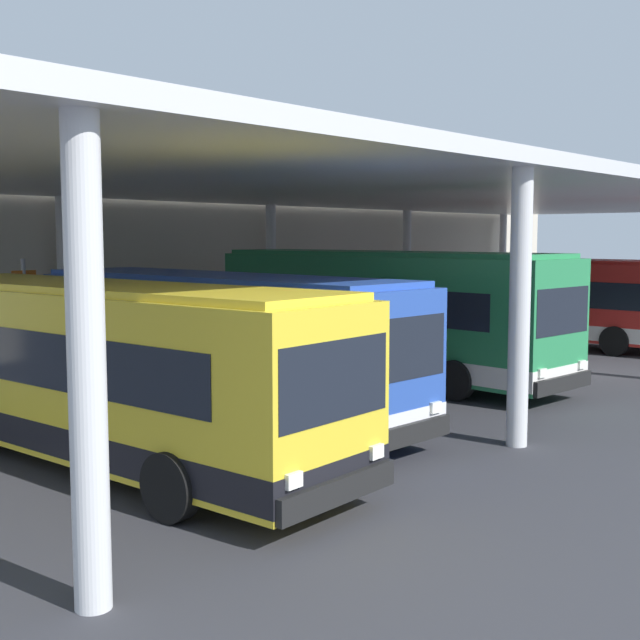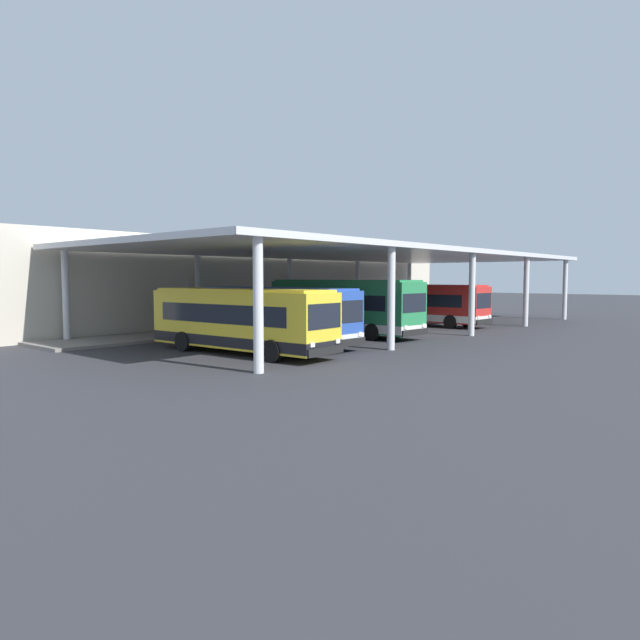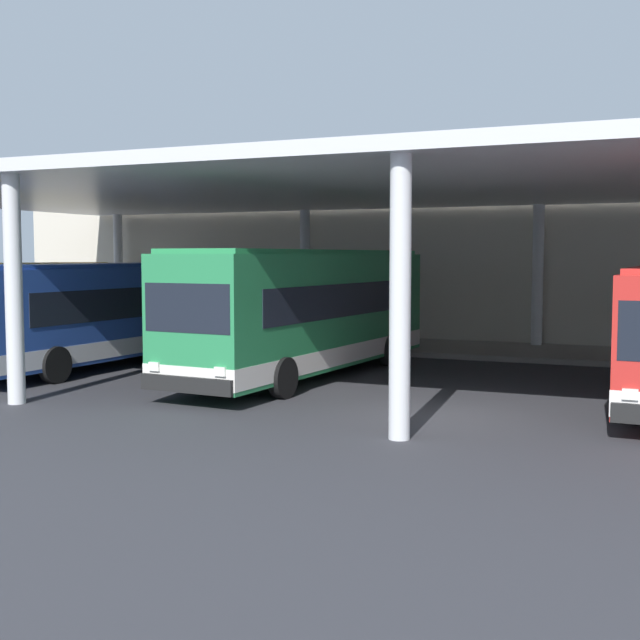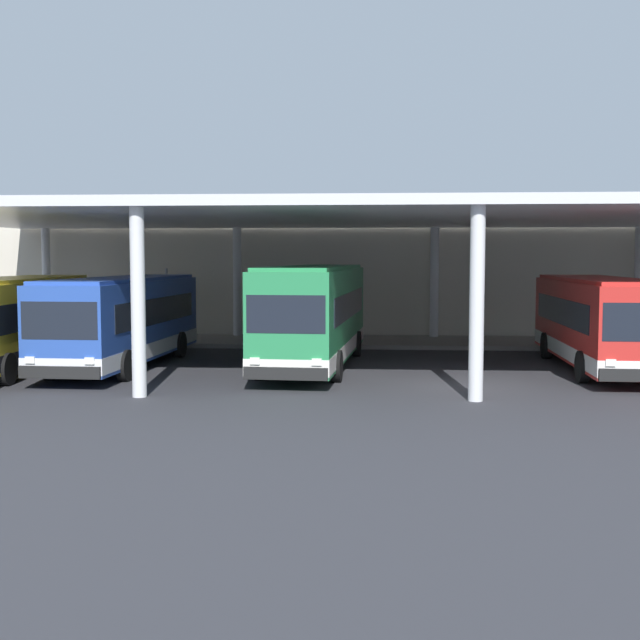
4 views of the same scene
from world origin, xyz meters
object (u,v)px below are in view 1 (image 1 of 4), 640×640
bus_nearest_bay (102,370)px  bus_second_bay (215,344)px  banner_sign (25,310)px  bench_waiting (147,339)px  bus_far_bay (545,300)px  bus_middle_bay (382,313)px

bus_nearest_bay → bus_second_bay: same height
bus_nearest_bay → banner_sign: size_ratio=3.32×
bus_second_bay → banner_sign: size_ratio=3.32×
bench_waiting → banner_sign: (-4.67, -0.88, 1.32)m
bus_nearest_bay → bus_far_bay: size_ratio=1.00×
bus_second_bay → bench_waiting: bus_second_bay is taller
banner_sign → bus_far_bay: bearing=-22.1°
bus_second_bay → banner_sign: banner_sign is taller
bus_middle_bay → bench_waiting: 8.17m
bus_far_bay → banner_sign: (-16.95, 6.88, 0.32)m
bus_second_bay → bench_waiting: bearing=62.7°
bus_nearest_bay → bench_waiting: bearing=50.3°
bus_second_bay → bus_middle_bay: bearing=5.2°
bus_middle_bay → banner_sign: bearing=136.1°
bus_middle_bay → bus_far_bay: (9.85, -0.04, -0.19)m
bus_nearest_bay → banner_sign: 9.21m
bus_nearest_bay → bus_middle_bay: bearing=9.8°
bus_nearest_bay → bus_far_bay: (20.17, 1.75, 0.00)m
bus_second_bay → bus_far_bay: (16.57, 0.57, 0.00)m
bus_nearest_bay → bus_middle_bay: bus_middle_bay is taller
bus_nearest_bay → banner_sign: banner_sign is taller
banner_sign → bench_waiting: bearing=10.6°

